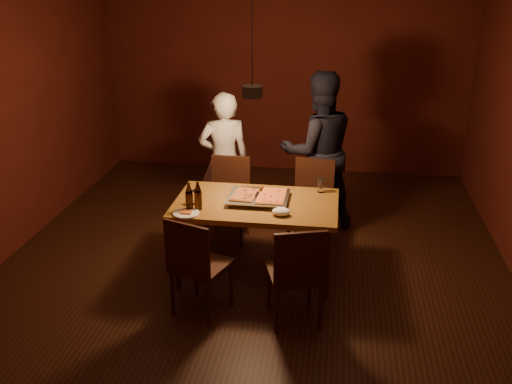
# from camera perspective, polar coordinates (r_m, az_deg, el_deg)

# --- Properties ---
(room_shell) EXTENTS (6.00, 6.00, 6.00)m
(room_shell) POSITION_cam_1_polar(r_m,az_deg,el_deg) (5.13, -0.37, 6.18)
(room_shell) COLOR #34180E
(room_shell) RESTS_ON ground
(dining_table) EXTENTS (1.50, 0.90, 0.75)m
(dining_table) POSITION_cam_1_polar(r_m,az_deg,el_deg) (5.27, 0.00, -1.76)
(dining_table) COLOR #986426
(dining_table) RESTS_ON floor
(chair_far_left) EXTENTS (0.43, 0.43, 0.49)m
(chair_far_left) POSITION_cam_1_polar(r_m,az_deg,el_deg) (6.08, -2.71, 0.12)
(chair_far_left) COLOR #38190F
(chair_far_left) RESTS_ON floor
(chair_far_right) EXTENTS (0.48, 0.48, 0.49)m
(chair_far_right) POSITION_cam_1_polar(r_m,az_deg,el_deg) (6.02, 5.64, -0.21)
(chair_far_right) COLOR #38190F
(chair_far_right) RESTS_ON floor
(chair_near_left) EXTENTS (0.54, 0.54, 0.49)m
(chair_near_left) POSITION_cam_1_polar(r_m,az_deg,el_deg) (4.73, -6.12, -6.63)
(chair_near_left) COLOR #38190F
(chair_near_left) RESTS_ON floor
(chair_near_right) EXTENTS (0.53, 0.53, 0.49)m
(chair_near_right) POSITION_cam_1_polar(r_m,az_deg,el_deg) (4.59, 4.13, -7.51)
(chair_near_right) COLOR #38190F
(chair_near_right) RESTS_ON floor
(pizza_tray) EXTENTS (0.56, 0.46, 0.05)m
(pizza_tray) POSITION_cam_1_polar(r_m,az_deg,el_deg) (5.26, 0.24, -0.64)
(pizza_tray) COLOR silver
(pizza_tray) RESTS_ON dining_table
(pizza_meat) EXTENTS (0.24, 0.35, 0.02)m
(pizza_meat) POSITION_cam_1_polar(r_m,az_deg,el_deg) (5.26, -1.14, -0.23)
(pizza_meat) COLOR maroon
(pizza_meat) RESTS_ON pizza_tray
(pizza_cheese) EXTENTS (0.26, 0.40, 0.02)m
(pizza_cheese) POSITION_cam_1_polar(r_m,az_deg,el_deg) (5.23, 1.56, -0.38)
(pizza_cheese) COLOR gold
(pizza_cheese) RESTS_ON pizza_tray
(spatula) EXTENTS (0.10, 0.24, 0.04)m
(spatula) POSITION_cam_1_polar(r_m,az_deg,el_deg) (5.26, 0.31, -0.20)
(spatula) COLOR silver
(spatula) RESTS_ON pizza_tray
(beer_bottle_a) EXTENTS (0.07, 0.07, 0.25)m
(beer_bottle_a) POSITION_cam_1_polar(r_m,az_deg,el_deg) (5.06, -6.71, -0.46)
(beer_bottle_a) COLOR black
(beer_bottle_a) RESTS_ON dining_table
(beer_bottle_b) EXTENTS (0.07, 0.07, 0.26)m
(beer_bottle_b) POSITION_cam_1_polar(r_m,az_deg,el_deg) (5.06, -5.82, -0.38)
(beer_bottle_b) COLOR black
(beer_bottle_b) RESTS_ON dining_table
(water_glass_left) EXTENTS (0.08, 0.08, 0.13)m
(water_glass_left) POSITION_cam_1_polar(r_m,az_deg,el_deg) (5.21, -6.07, -0.51)
(water_glass_left) COLOR silver
(water_glass_left) RESTS_ON dining_table
(water_glass_right) EXTENTS (0.07, 0.07, 0.14)m
(water_glass_right) POSITION_cam_1_polar(r_m,az_deg,el_deg) (5.48, 6.52, 0.65)
(water_glass_right) COLOR silver
(water_glass_right) RESTS_ON dining_table
(plate_slice) EXTENTS (0.23, 0.23, 0.03)m
(plate_slice) POSITION_cam_1_polar(r_m,az_deg,el_deg) (5.02, -7.00, -2.12)
(plate_slice) COLOR white
(plate_slice) RESTS_ON dining_table
(napkin) EXTENTS (0.16, 0.12, 0.07)m
(napkin) POSITION_cam_1_polar(r_m,az_deg,el_deg) (4.96, 2.53, -1.98)
(napkin) COLOR white
(napkin) RESTS_ON dining_table
(diner_white) EXTENTS (0.65, 0.53, 1.53)m
(diner_white) POSITION_cam_1_polar(r_m,az_deg,el_deg) (6.33, -3.21, 3.19)
(diner_white) COLOR silver
(diner_white) RESTS_ON floor
(diner_dark) EXTENTS (1.02, 0.91, 1.76)m
(diner_dark) POSITION_cam_1_polar(r_m,az_deg,el_deg) (6.31, 6.23, 4.09)
(diner_dark) COLOR black
(diner_dark) RESTS_ON floor
(pendant_lamp) EXTENTS (0.18, 0.18, 1.10)m
(pendant_lamp) POSITION_cam_1_polar(r_m,az_deg,el_deg) (5.05, -0.38, 10.12)
(pendant_lamp) COLOR black
(pendant_lamp) RESTS_ON ceiling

